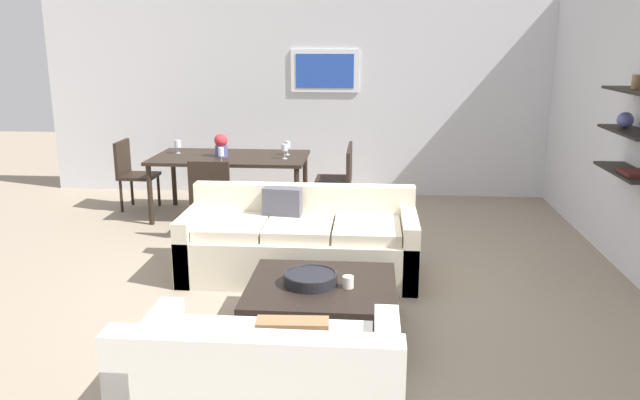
# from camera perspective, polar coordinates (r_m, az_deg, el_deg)

# --- Properties ---
(ground_plane) EXTENTS (18.00, 18.00, 0.00)m
(ground_plane) POSITION_cam_1_polar(r_m,az_deg,el_deg) (5.60, -2.18, -7.92)
(ground_plane) COLOR gray
(back_wall_unit) EXTENTS (8.40, 0.09, 2.70)m
(back_wall_unit) POSITION_cam_1_polar(r_m,az_deg,el_deg) (8.72, 2.51, 9.30)
(back_wall_unit) COLOR silver
(back_wall_unit) RESTS_ON ground
(sofa_beige) EXTENTS (2.11, 0.90, 0.78)m
(sofa_beige) POSITION_cam_1_polar(r_m,az_deg,el_deg) (5.82, -1.80, -4.00)
(sofa_beige) COLOR beige
(sofa_beige) RESTS_ON ground
(loveseat_white) EXTENTS (1.44, 0.90, 0.78)m
(loveseat_white) POSITION_cam_1_polar(r_m,az_deg,el_deg) (3.55, -4.89, -16.74)
(loveseat_white) COLOR white
(loveseat_white) RESTS_ON ground
(coffee_table) EXTENTS (1.09, 1.00, 0.38)m
(coffee_table) POSITION_cam_1_polar(r_m,az_deg,el_deg) (4.74, 0.15, -9.74)
(coffee_table) COLOR black
(coffee_table) RESTS_ON ground
(decorative_bowl) EXTENTS (0.40, 0.40, 0.09)m
(decorative_bowl) POSITION_cam_1_polar(r_m,az_deg,el_deg) (4.64, -0.86, -7.07)
(decorative_bowl) COLOR black
(decorative_bowl) RESTS_ON coffee_table
(candle_jar) EXTENTS (0.08, 0.08, 0.09)m
(candle_jar) POSITION_cam_1_polar(r_m,az_deg,el_deg) (4.59, 2.55, -7.42)
(candle_jar) COLOR silver
(candle_jar) RESTS_ON coffee_table
(dining_table) EXTENTS (1.84, 1.02, 0.75)m
(dining_table) POSITION_cam_1_polar(r_m,az_deg,el_deg) (7.72, -8.11, 3.49)
(dining_table) COLOR black
(dining_table) RESTS_ON ground
(dining_chair_foot) EXTENTS (0.44, 0.44, 0.88)m
(dining_chair_foot) POSITION_cam_1_polar(r_m,az_deg,el_deg) (6.89, -9.72, 0.56)
(dining_chair_foot) COLOR black
(dining_chair_foot) RESTS_ON ground
(dining_chair_right_near) EXTENTS (0.44, 0.44, 0.88)m
(dining_chair_right_near) POSITION_cam_1_polar(r_m,az_deg,el_deg) (7.35, 1.70, 1.64)
(dining_chair_right_near) COLOR black
(dining_chair_right_near) RESTS_ON ground
(dining_chair_right_far) EXTENTS (0.44, 0.44, 0.88)m
(dining_chair_right_far) POSITION_cam_1_polar(r_m,az_deg,el_deg) (7.80, 1.89, 2.39)
(dining_chair_right_far) COLOR black
(dining_chair_right_far) RESTS_ON ground
(dining_chair_left_far) EXTENTS (0.44, 0.44, 0.88)m
(dining_chair_left_far) POSITION_cam_1_polar(r_m,az_deg,el_deg) (8.36, -16.64, 2.60)
(dining_chair_left_far) COLOR black
(dining_chair_left_far) RESTS_ON ground
(wine_glass_left_far) EXTENTS (0.08, 0.08, 0.17)m
(wine_glass_left_far) POSITION_cam_1_polar(r_m,az_deg,el_deg) (7.99, -12.76, 4.96)
(wine_glass_left_far) COLOR silver
(wine_glass_left_far) RESTS_ON dining_table
(wine_glass_foot) EXTENTS (0.06, 0.06, 0.18)m
(wine_glass_foot) POSITION_cam_1_polar(r_m,az_deg,el_deg) (7.26, -8.94, 4.28)
(wine_glass_foot) COLOR silver
(wine_glass_foot) RESTS_ON dining_table
(wine_glass_right_near) EXTENTS (0.07, 0.07, 0.18)m
(wine_glass_right_near) POSITION_cam_1_polar(r_m,az_deg,el_deg) (7.44, -3.22, 4.71)
(wine_glass_right_near) COLOR silver
(wine_glass_right_near) RESTS_ON dining_table
(wine_glass_right_far) EXTENTS (0.07, 0.07, 0.17)m
(wine_glass_right_far) POSITION_cam_1_polar(r_m,az_deg,el_deg) (7.69, -2.96, 4.99)
(wine_glass_right_far) COLOR silver
(wine_glass_right_far) RESTS_ON dining_table
(centerpiece_vase) EXTENTS (0.16, 0.16, 0.28)m
(centerpiece_vase) POSITION_cam_1_polar(r_m,az_deg,el_deg) (7.66, -8.93, 4.96)
(centerpiece_vase) COLOR #4C518C
(centerpiece_vase) RESTS_ON dining_table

